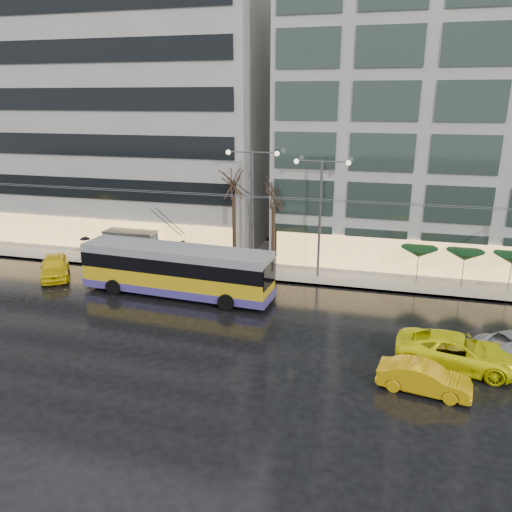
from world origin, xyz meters
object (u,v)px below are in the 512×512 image
(bus_shelter, at_px, (128,238))
(street_lamp_near, at_px, (252,195))
(taxi_a, at_px, (55,266))
(trolleybus, at_px, (177,272))

(bus_shelter, bearing_deg, street_lamp_near, 0.63)
(bus_shelter, relative_size, taxi_a, 0.87)
(street_lamp_near, xyz_separation_m, taxi_a, (-13.91, -4.81, -5.17))
(trolleybus, xyz_separation_m, taxi_a, (-10.20, 0.97, -0.82))
(bus_shelter, height_order, taxi_a, bus_shelter)
(bus_shelter, xyz_separation_m, street_lamp_near, (10.38, 0.11, 4.03))
(street_lamp_near, bearing_deg, taxi_a, -160.93)
(taxi_a, bearing_deg, trolleybus, -39.55)
(trolleybus, relative_size, street_lamp_near, 1.46)
(bus_shelter, height_order, street_lamp_near, street_lamp_near)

